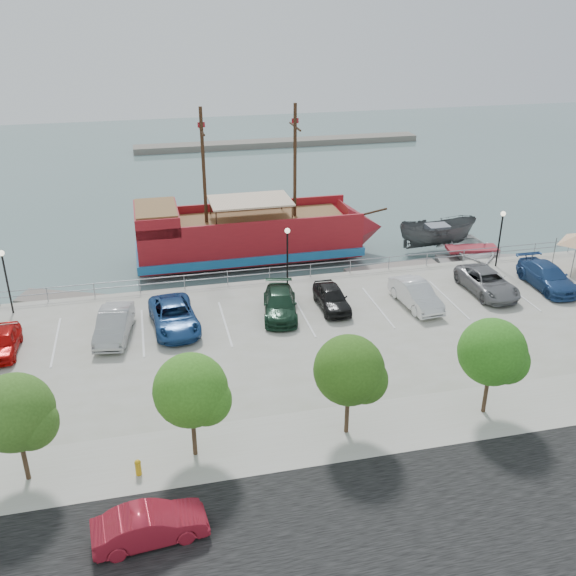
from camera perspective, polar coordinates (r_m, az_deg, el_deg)
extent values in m
plane|color=slate|center=(39.51, 2.08, -5.00)|extent=(160.00, 160.00, 0.00)
cube|color=black|center=(26.85, 11.50, -19.76)|extent=(100.00, 8.00, 0.04)
cube|color=#ACA699|center=(31.00, 6.99, -12.33)|extent=(100.00, 4.00, 0.05)
cylinder|color=gray|center=(45.43, -0.42, 1.91)|extent=(50.00, 0.06, 0.06)
cylinder|color=gray|center=(45.59, -0.42, 1.45)|extent=(50.00, 0.06, 0.06)
cube|color=#706B5C|center=(92.12, -0.80, 12.78)|extent=(40.00, 3.00, 0.80)
cube|color=maroon|center=(50.81, -3.54, 4.51)|extent=(17.19, 5.44, 2.79)
cube|color=#1D639D|center=(51.13, -3.51, 3.55)|extent=(17.51, 5.77, 0.64)
cone|color=maroon|center=(53.10, 6.59, 5.30)|extent=(3.46, 5.17, 5.15)
cube|color=maroon|center=(49.48, -11.62, 6.11)|extent=(3.24, 5.38, 1.50)
cube|color=brown|center=(49.24, -11.70, 7.00)|extent=(3.03, 4.95, 0.13)
cube|color=brown|center=(50.41, -2.97, 6.11)|extent=(13.97, 4.78, 0.16)
cube|color=maroon|center=(52.64, -4.08, 7.26)|extent=(17.17, 0.29, 0.75)
cube|color=maroon|center=(47.82, -3.05, 5.46)|extent=(17.17, 0.29, 0.75)
cylinder|color=#382111|center=(49.84, 0.62, 11.12)|extent=(0.26, 0.26, 8.80)
cylinder|color=#382111|center=(48.68, -7.51, 10.58)|extent=(0.26, 0.26, 8.80)
cylinder|color=#382111|center=(49.27, 0.64, 14.16)|extent=(0.16, 3.22, 0.15)
cylinder|color=#382111|center=(48.10, -7.69, 13.68)|extent=(0.16, 3.22, 0.15)
cube|color=beige|center=(49.88, -3.38, 7.77)|extent=(6.24, 4.11, 0.13)
cylinder|color=#382111|center=(52.94, 7.42, 6.67)|extent=(2.67, 0.18, 0.63)
imported|color=#4A4D4F|center=(54.62, 13.08, 4.51)|extent=(6.69, 2.94, 2.52)
imported|color=white|center=(53.22, 16.00, 2.95)|extent=(5.58, 7.11, 1.34)
cube|color=slate|center=(46.84, -18.75, -1.09)|extent=(7.64, 4.82, 0.42)
cube|color=gray|center=(49.91, 9.37, 1.57)|extent=(7.56, 2.72, 0.42)
cube|color=gray|center=(53.20, 17.13, 2.27)|extent=(7.79, 3.64, 0.43)
cylinder|color=slate|center=(51.92, 22.60, 3.05)|extent=(0.07, 0.07, 2.10)
cylinder|color=slate|center=(49.98, 24.00, 1.99)|extent=(0.07, 0.07, 2.10)
imported|color=#AB1B2D|center=(25.82, -12.17, -19.92)|extent=(4.37, 1.91, 1.40)
cylinder|color=gold|center=(28.85, -13.16, -15.40)|extent=(0.25, 0.25, 0.64)
sphere|color=gold|center=(28.64, -13.23, -14.88)|extent=(0.28, 0.28, 0.28)
cylinder|color=black|center=(43.81, -23.65, 0.30)|extent=(0.12, 0.12, 4.00)
sphere|color=#FFF2CC|center=(43.05, -24.13, 2.84)|extent=(0.36, 0.36, 0.36)
cylinder|color=black|center=(43.86, -0.06, 2.53)|extent=(0.12, 0.12, 4.00)
sphere|color=#FFF2CC|center=(43.11, -0.06, 5.11)|extent=(0.36, 0.36, 0.36)
cylinder|color=black|center=(49.72, 18.27, 3.99)|extent=(0.12, 0.12, 4.00)
sphere|color=#FFF2CC|center=(49.05, 18.59, 6.27)|extent=(0.36, 0.36, 0.36)
cylinder|color=#473321|center=(29.55, -22.38, -13.82)|extent=(0.20, 0.20, 2.20)
sphere|color=#31581A|center=(28.25, -23.14, -10.13)|extent=(3.20, 3.20, 3.20)
sphere|color=#31581A|center=(28.10, -21.87, -11.08)|extent=(2.20, 2.20, 2.20)
cylinder|color=#473321|center=(28.98, -8.36, -12.74)|extent=(0.20, 0.20, 2.20)
sphere|color=#336B1A|center=(27.65, -8.65, -8.96)|extent=(3.20, 3.20, 3.20)
sphere|color=#336B1A|center=(27.66, -7.29, -9.86)|extent=(2.20, 2.20, 2.20)
cylinder|color=#473321|center=(30.08, 5.27, -10.98)|extent=(0.20, 0.20, 2.20)
sphere|color=#2B5515|center=(28.80, 5.44, -7.26)|extent=(3.20, 3.20, 3.20)
sphere|color=#2B5515|center=(28.95, 6.74, -8.08)|extent=(2.20, 2.20, 2.20)
cylinder|color=#473321|center=(32.67, 17.17, -8.92)|extent=(0.20, 0.20, 2.20)
sphere|color=#2B6819|center=(31.50, 17.69, -5.42)|extent=(3.20, 3.20, 3.20)
sphere|color=#2B6819|center=(31.77, 18.81, -6.15)|extent=(2.20, 2.20, 2.20)
imported|color=#BD0B09|center=(39.72, -23.99, -4.40)|extent=(1.67, 4.04, 1.37)
imported|color=#A7A7A7|center=(39.23, -15.21, -3.15)|extent=(2.47, 5.15, 1.63)
imported|color=navy|center=(39.49, -10.09, -2.48)|extent=(3.09, 5.84, 1.56)
imported|color=#153221|center=(40.47, -0.71, -1.43)|extent=(2.95, 5.39, 1.48)
imported|color=black|center=(41.42, 3.91, -0.84)|extent=(1.79, 4.37, 1.48)
imported|color=silver|center=(42.40, 11.30, -0.57)|extent=(2.12, 4.98, 1.60)
imported|color=slate|center=(45.47, 17.29, 0.49)|extent=(2.63, 5.54, 1.53)
imported|color=navy|center=(47.72, 22.07, 0.96)|extent=(2.30, 5.51, 1.59)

